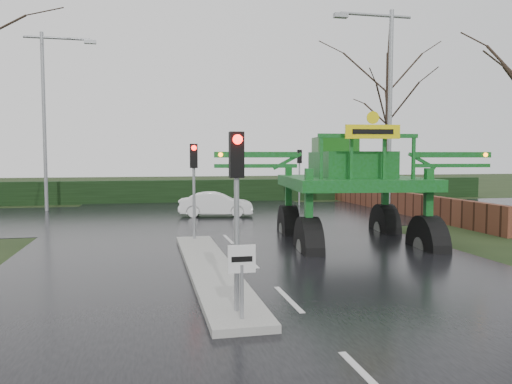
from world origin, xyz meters
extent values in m
plane|color=black|center=(0.00, 0.00, 0.00)|extent=(140.00, 140.00, 0.00)
cube|color=black|center=(0.00, 10.00, 0.00)|extent=(14.00, 80.00, 0.02)
cube|color=black|center=(0.00, 16.00, 0.01)|extent=(80.00, 12.00, 0.02)
cube|color=gray|center=(-1.30, 3.00, 0.09)|extent=(1.20, 10.00, 0.16)
cube|color=black|center=(0.00, 24.00, 0.75)|extent=(44.00, 0.90, 1.50)
cube|color=#592D1E|center=(10.50, 16.00, 0.60)|extent=(0.40, 20.00, 1.20)
cylinder|color=gray|center=(-1.30, -1.50, 0.65)|extent=(0.07, 0.07, 1.00)
cube|color=silver|center=(-1.30, -1.50, 1.25)|extent=(0.50, 0.04, 0.50)
cube|color=black|center=(-1.30, -1.52, 1.25)|extent=(0.38, 0.01, 0.10)
cylinder|color=gray|center=(-1.30, -1.00, 1.75)|extent=(0.10, 0.10, 3.50)
cube|color=black|center=(-1.30, -1.00, 3.10)|extent=(0.26, 0.22, 0.85)
sphere|color=#FF0C07|center=(-1.30, -1.13, 3.38)|extent=(0.18, 0.18, 0.18)
cylinder|color=gray|center=(-1.30, 7.50, 1.75)|extent=(0.10, 0.10, 3.50)
cube|color=black|center=(-1.30, 7.50, 3.10)|extent=(0.26, 0.22, 0.85)
sphere|color=#FF0C07|center=(-1.30, 7.37, 3.38)|extent=(0.18, 0.18, 0.18)
cylinder|color=gray|center=(6.50, 20.00, 1.75)|extent=(0.10, 0.10, 3.50)
cube|color=black|center=(6.50, 20.00, 3.10)|extent=(0.26, 0.22, 0.85)
sphere|color=#FF0C07|center=(6.50, 20.13, 3.38)|extent=(0.18, 0.18, 0.18)
cylinder|color=gray|center=(8.50, 12.00, 5.00)|extent=(0.20, 0.20, 10.00)
cylinder|color=gray|center=(7.70, 12.00, 9.70)|extent=(3.52, 0.14, 0.14)
cube|color=gray|center=(5.94, 12.00, 9.58)|extent=(0.65, 0.30, 0.20)
cylinder|color=gray|center=(-8.50, 20.00, 5.00)|extent=(0.20, 0.20, 10.00)
cylinder|color=gray|center=(-7.70, 20.00, 9.70)|extent=(3.52, 0.14, 0.14)
cube|color=gray|center=(-5.94, 20.00, 9.58)|extent=(0.65, 0.30, 0.20)
cylinder|color=black|center=(13.00, 21.00, 5.00)|extent=(0.32, 0.32, 10.00)
cone|color=black|center=(13.00, 21.00, 10.80)|extent=(0.24, 0.24, 2.50)
cylinder|color=black|center=(0.43, 7.50, 1.12)|extent=(0.88, 2.30, 2.25)
cylinder|color=#595B56|center=(0.43, 7.50, 1.12)|extent=(0.75, 0.86, 0.79)
cube|color=#0E4F0E|center=(0.43, 7.50, 2.53)|extent=(0.27, 0.27, 2.58)
cylinder|color=black|center=(4.45, 7.02, 1.12)|extent=(0.88, 2.30, 2.25)
cylinder|color=#595B56|center=(4.45, 7.02, 1.12)|extent=(0.75, 0.86, 0.79)
cube|color=#0E4F0E|center=(4.45, 7.02, 2.53)|extent=(0.27, 0.27, 2.58)
cylinder|color=black|center=(-0.04, 3.49, 1.12)|extent=(0.88, 2.30, 2.25)
cylinder|color=#595B56|center=(-0.04, 3.49, 1.12)|extent=(0.75, 0.86, 0.79)
cube|color=#0E4F0E|center=(-0.04, 3.49, 2.53)|extent=(0.27, 0.27, 2.58)
cylinder|color=black|center=(3.97, 3.01, 1.12)|extent=(0.88, 2.30, 2.25)
cylinder|color=#595B56|center=(3.97, 3.01, 1.12)|extent=(0.75, 0.86, 0.79)
cube|color=#0E4F0E|center=(3.97, 3.01, 2.53)|extent=(0.27, 0.27, 2.58)
cube|color=#0E4F0E|center=(2.20, 5.25, 3.26)|extent=(5.32, 5.91, 0.39)
cube|color=#0E4F0E|center=(2.23, 5.48, 3.87)|extent=(2.85, 3.64, 1.01)
cube|color=#154E12|center=(2.49, 7.71, 4.27)|extent=(1.83, 1.54, 1.46)
cube|color=#0E4F0E|center=(1.99, 3.47, 4.88)|extent=(3.36, 0.53, 0.13)
cube|color=#0E4F0E|center=(-1.42, 5.23, 4.27)|extent=(2.92, 0.55, 0.20)
sphere|color=orange|center=(-2.66, 5.27, 4.27)|extent=(0.16, 0.16, 0.16)
cube|color=#0E4F0E|center=(5.72, 4.38, 4.27)|extent=(2.92, 0.55, 0.20)
sphere|color=orange|center=(6.93, 4.13, 4.27)|extent=(0.16, 0.16, 0.16)
cube|color=yellow|center=(1.94, 3.02, 5.00)|extent=(1.79, 0.28, 0.45)
cube|color=black|center=(1.94, 3.02, 5.00)|extent=(1.34, 0.17, 0.16)
cylinder|color=yellow|center=(1.94, 3.02, 5.45)|extent=(0.41, 0.09, 0.40)
imported|color=white|center=(0.55, 15.26, 0.00)|extent=(3.94, 1.95, 1.24)
camera|label=1|loc=(-2.93, -10.10, 3.06)|focal=35.00mm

